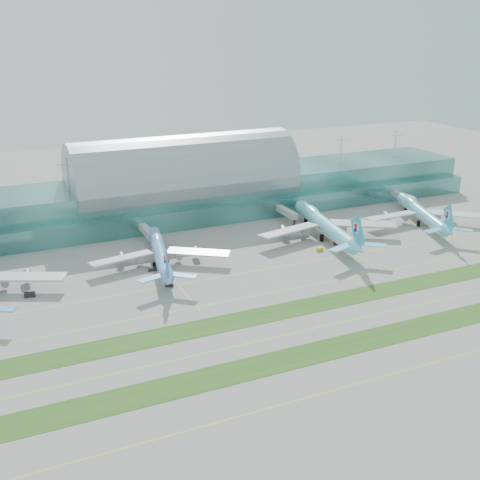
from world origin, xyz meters
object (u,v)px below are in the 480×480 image
airliner_c (325,224)px  airliner_d (422,212)px  terminal (184,189)px  airliner_b (160,252)px

airliner_c → airliner_d: bearing=7.1°
terminal → airliner_c: size_ratio=4.25×
terminal → airliner_d: 125.67m
terminal → airliner_b: bearing=-117.4°
terminal → airliner_c: 81.13m
airliner_b → airliner_d: size_ratio=0.98×
airliner_b → airliner_d: bearing=11.2°
airliner_d → airliner_c: bearing=-163.1°
airliner_c → airliner_d: 57.34m
terminal → airliner_d: (106.52, -66.18, -8.15)m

